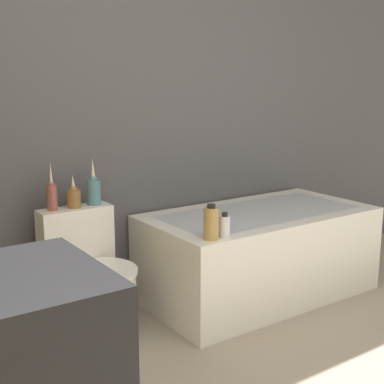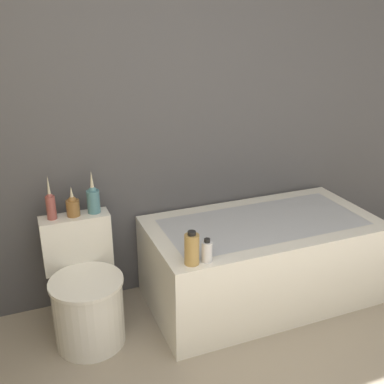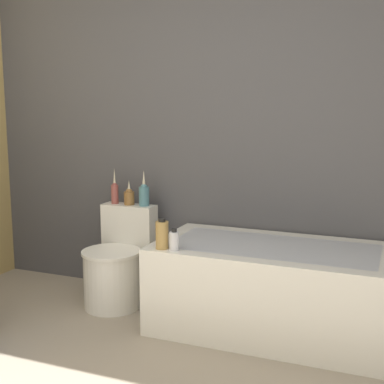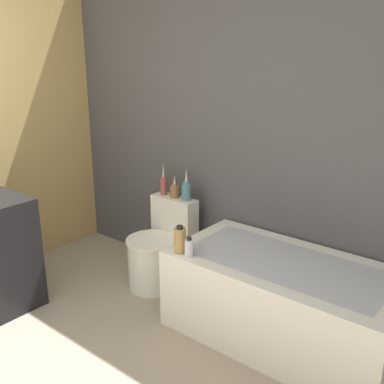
# 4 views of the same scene
# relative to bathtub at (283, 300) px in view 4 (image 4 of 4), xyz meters

# --- Properties ---
(wall_back_tiled) EXTENTS (6.40, 0.06, 2.60)m
(wall_back_tiled) POSITION_rel_bathtub_xyz_m (-0.79, 0.43, 1.02)
(wall_back_tiled) COLOR #4C4C51
(wall_back_tiled) RESTS_ON ground_plane
(bathtub) EXTENTS (1.47, 0.77, 0.55)m
(bathtub) POSITION_rel_bathtub_xyz_m (0.00, 0.00, 0.00)
(bathtub) COLOR white
(bathtub) RESTS_ON ground
(toilet) EXTENTS (0.41, 0.55, 0.69)m
(toilet) POSITION_rel_bathtub_xyz_m (-1.14, 0.03, -0.00)
(toilet) COLOR white
(toilet) RESTS_ON ground
(vase_gold) EXTENTS (0.05, 0.05, 0.26)m
(vase_gold) POSITION_rel_bathtub_xyz_m (-1.26, 0.24, 0.50)
(vase_gold) COLOR #994C47
(vase_gold) RESTS_ON toilet
(vase_silver) EXTENTS (0.08, 0.08, 0.18)m
(vase_silver) POSITION_rel_bathtub_xyz_m (-1.14, 0.24, 0.47)
(vase_silver) COLOR olive
(vase_silver) RESTS_ON toilet
(vase_bronze) EXTENTS (0.08, 0.08, 0.26)m
(vase_bronze) POSITION_rel_bathtub_xyz_m (-1.02, 0.24, 0.50)
(vase_bronze) COLOR teal
(vase_bronze) RESTS_ON toilet
(shampoo_bottle_tall) EXTENTS (0.08, 0.08, 0.19)m
(shampoo_bottle_tall) POSITION_rel_bathtub_xyz_m (-0.61, -0.31, 0.36)
(shampoo_bottle_tall) COLOR tan
(shampoo_bottle_tall) RESTS_ON bathtub
(shampoo_bottle_short) EXTENTS (0.06, 0.06, 0.13)m
(shampoo_bottle_short) POSITION_rel_bathtub_xyz_m (-0.53, -0.32, 0.33)
(shampoo_bottle_short) COLOR silver
(shampoo_bottle_short) RESTS_ON bathtub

